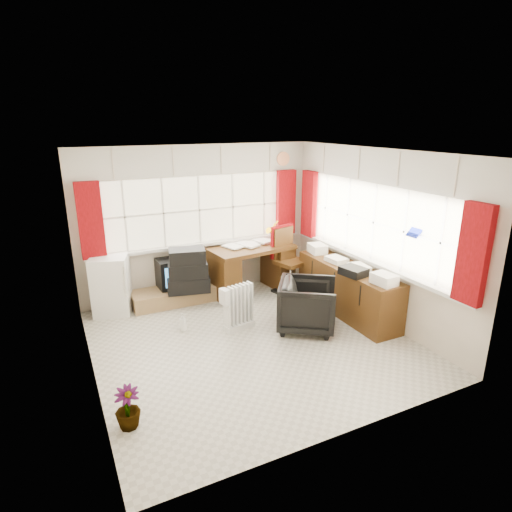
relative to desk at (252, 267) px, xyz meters
The scene contains 20 objects.
ground 1.82m from the desk, 115.91° to the right, with size 4.00×4.00×0.00m, color beige.
room_walls 2.05m from the desk, 115.91° to the right, with size 4.00×4.00×4.00m.
window_back 0.98m from the desk, 155.13° to the left, with size 3.70×0.12×3.60m.
window_right 2.03m from the desk, 53.52° to the right, with size 0.12×3.70×3.60m.
curtains 1.21m from the desk, 76.88° to the right, with size 3.83×3.83×1.15m.
overhead_cabinets 1.91m from the desk, 70.97° to the right, with size 3.98×3.98×0.48m.
desk is the anchor object (origin of this frame).
desk_lamp 0.77m from the desk, ahead, with size 0.16×0.15×0.41m.
task_chair 0.61m from the desk, 20.16° to the right, with size 0.59×0.61×1.16m.
office_chair 1.59m from the desk, 85.99° to the right, with size 0.77×0.80×0.72m, color black.
radiator 1.40m from the desk, 123.34° to the right, with size 0.47×0.26×0.66m.
credenza 1.69m from the desk, 55.36° to the right, with size 0.50×2.00×0.85m.
file_tray 1.92m from the desk, 65.60° to the right, with size 0.28×0.35×0.12m, color black.
tv_bench 1.37m from the desk, behind, with size 1.40×0.50×0.25m, color #98734C.
crt_tv 1.33m from the desk, 168.40° to the left, with size 0.54×0.51×0.48m.
hifi_stack 1.16m from the desk, behind, with size 0.74×0.55×0.70m.
mini_fridge 2.30m from the desk, behind, with size 0.67×0.68×0.91m.
spray_bottle_a 1.78m from the desk, 149.78° to the right, with size 0.10×0.10×0.27m, color white.
spray_bottle_b 0.64m from the desk, 164.26° to the right, with size 0.08×0.08×0.17m, color #82C2B4.
flower_vase 3.65m from the desk, 134.84° to the right, with size 0.24×0.24×0.44m, color black.
Camera 1 is at (-2.22, -4.67, 2.86)m, focal length 30.00 mm.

